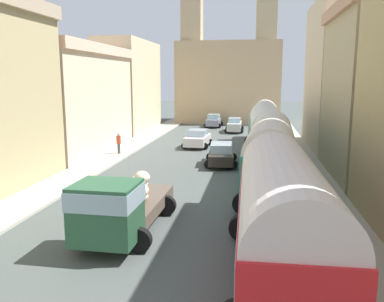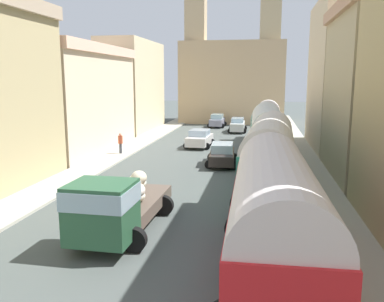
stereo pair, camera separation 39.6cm
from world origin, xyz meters
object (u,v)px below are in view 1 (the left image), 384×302
object	(u,v)px
car_1	(214,121)
car_3	(234,125)
parked_bus_0	(281,211)
parked_bus_3	(264,120)
car_2	(221,154)
parked_bus_1	(271,153)
car_0	(198,138)
pedestrian_0	(119,143)
parked_bus_2	(266,131)
cargo_truck_0	(121,205)

from	to	relation	value
car_1	car_3	distance (m)	5.26
parked_bus_0	parked_bus_3	distance (m)	27.00
parked_bus_3	car_3	xyz separation A→B (m)	(-3.14, 7.57, -1.33)
car_2	car_3	world-z (taller)	car_3
parked_bus_3	car_2	size ratio (longest dim) A/B	1.92
car_3	car_2	bearing A→B (deg)	-89.98
car_1	parked_bus_1	bearing A→B (deg)	-78.73
car_1	car_0	bearing A→B (deg)	-89.52
car_1	car_2	xyz separation A→B (m)	(2.84, -22.52, -0.03)
parked_bus_0	car_2	world-z (taller)	parked_bus_0
parked_bus_3	car_2	xyz separation A→B (m)	(-3.14, -10.52, -1.37)
car_0	car_2	distance (m)	7.60
pedestrian_0	parked_bus_2	bearing A→B (deg)	-4.19
pedestrian_0	parked_bus_3	bearing A→B (deg)	35.27
car_1	pedestrian_0	distance (m)	20.91
cargo_truck_0	car_1	xyz separation A→B (m)	(-0.15, 36.46, -0.51)
cargo_truck_0	car_0	bearing A→B (deg)	90.05
parked_bus_2	car_3	world-z (taller)	parked_bus_2
cargo_truck_0	car_3	distance (m)	32.15
cargo_truck_0	car_1	distance (m)	36.47
car_1	parked_bus_2	bearing A→B (deg)	-74.11
car_2	parked_bus_0	bearing A→B (deg)	-79.23
parked_bus_3	parked_bus_1	bearing A→B (deg)	-90.00
car_0	car_1	size ratio (longest dim) A/B	0.98
parked_bus_2	car_3	xyz separation A→B (m)	(-3.14, 16.57, -1.48)
cargo_truck_0	car_3	world-z (taller)	cargo_truck_0
parked_bus_0	parked_bus_3	size ratio (longest dim) A/B	1.14
car_0	car_3	distance (m)	11.32
parked_bus_0	car_0	xyz separation A→B (m)	(-5.85, 23.58, -1.42)
cargo_truck_0	parked_bus_3	bearing A→B (deg)	76.60
parked_bus_3	car_0	xyz separation A→B (m)	(-5.85, -3.42, -1.35)
car_1	pedestrian_0	bearing A→B (deg)	-105.41
parked_bus_0	parked_bus_2	distance (m)	18.00
cargo_truck_0	car_1	bearing A→B (deg)	90.23
car_0	parked_bus_0	bearing A→B (deg)	-76.07
cargo_truck_0	car_3	xyz separation A→B (m)	(2.69, 32.04, -0.51)
car_1	cargo_truck_0	bearing A→B (deg)	-89.77
parked_bus_2	car_2	size ratio (longest dim) A/B	2.19
parked_bus_0	parked_bus_3	xyz separation A→B (m)	(0.00, 27.00, -0.07)
car_2	pedestrian_0	size ratio (longest dim) A/B	2.50
car_0	car_3	size ratio (longest dim) A/B	0.91
car_1	car_3	size ratio (longest dim) A/B	0.93
parked_bus_2	cargo_truck_0	size ratio (longest dim) A/B	1.45
parked_bus_3	cargo_truck_0	world-z (taller)	parked_bus_3
parked_bus_1	pedestrian_0	size ratio (longest dim) A/B	5.48
parked_bus_0	parked_bus_3	bearing A→B (deg)	90.00
car_0	pedestrian_0	world-z (taller)	pedestrian_0
parked_bus_1	car_3	world-z (taller)	parked_bus_1
pedestrian_0	car_2	bearing A→B (deg)	-15.73
parked_bus_3	car_0	bearing A→B (deg)	-149.66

